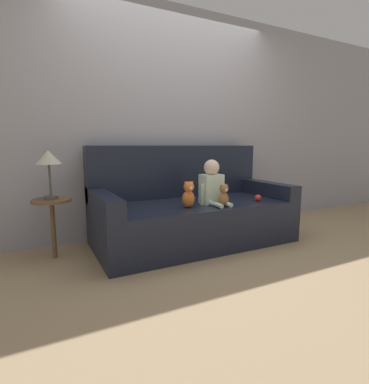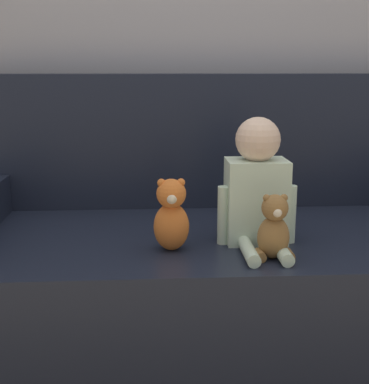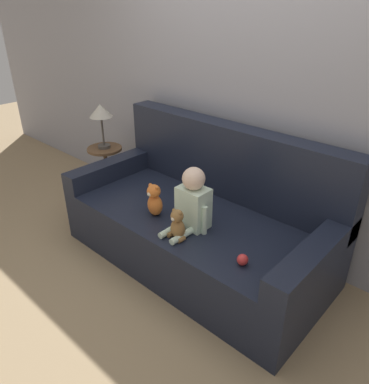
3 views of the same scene
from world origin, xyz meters
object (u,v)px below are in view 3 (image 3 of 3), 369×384
Objects in this scene: person_baby at (192,202)px; teddy_bear_brown at (177,225)px; couch at (201,221)px; toy_ball at (243,260)px; plush_toy_side at (154,200)px; side_table at (102,129)px.

person_baby reaches higher than teddy_bear_brown.
couch reaches higher than person_baby.
person_baby is 6.36× the size of toy_ball.
person_baby is at bearing 13.27° from plush_toy_side.
plush_toy_side is at bearing 177.03° from toy_ball.
couch is 2.08× the size of side_table.
teddy_bear_brown is (0.02, -0.18, -0.09)m from person_baby.
person_baby is 0.45× the size of side_table.
teddy_bear_brown is 0.22× the size of side_table.
toy_ball is at bearing -29.49° from couch.
couch reaches higher than toy_ball.
side_table is at bearing 175.25° from couch.
person_baby is (0.11, -0.24, 0.31)m from couch.
couch is 0.43m from plush_toy_side.
side_table is (-1.17, 0.42, 0.18)m from plush_toy_side.
couch is at bearing 108.47° from teddy_bear_brown.
side_table reaches higher than person_baby.
toy_ball is at bearing -13.17° from side_table.
side_table is (-1.36, 0.11, 0.41)m from couch.
couch reaches higher than plush_toy_side.
plush_toy_side is at bearing -19.81° from side_table.
person_baby is 0.54m from toy_ball.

